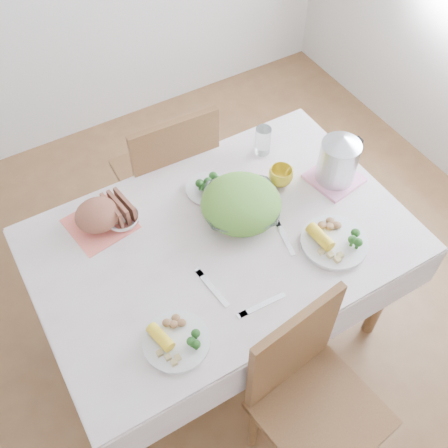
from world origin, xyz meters
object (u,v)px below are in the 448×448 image
yellow_mug (281,176)px  electric_kettle (338,160)px  dining_table (222,288)px  dinner_plate_left (176,341)px  chair_far (165,176)px  dinner_plate_right (334,242)px  salad_bowl (241,207)px  chair_near (321,413)px

yellow_mug → electric_kettle: electric_kettle is taller
dining_table → electric_kettle: (0.59, 0.03, 0.51)m
dining_table → dinner_plate_left: 0.63m
dining_table → chair_far: bearing=85.4°
dinner_plate_left → dinner_plate_right: dinner_plate_right is taller
chair_far → salad_bowl: (0.08, -0.62, 0.34)m
dinner_plate_left → chair_far: bearing=67.1°
chair_near → salad_bowl: (0.12, 0.78, 0.34)m
dinner_plate_left → electric_kettle: electric_kettle is taller
dining_table → chair_far: chair_far is taller
chair_near → chair_far: size_ratio=0.96×
dinner_plate_right → yellow_mug: 0.39m
dinner_plate_left → yellow_mug: 0.87m
salad_bowl → dinner_plate_right: size_ratio=1.16×
chair_far → electric_kettle: bearing=131.0°
salad_bowl → electric_kettle: (0.46, -0.04, 0.08)m
dinner_plate_right → electric_kettle: (0.22, 0.28, 0.11)m
salad_bowl → yellow_mug: yellow_mug is taller
yellow_mug → chair_far: bearing=119.6°
salad_bowl → dinner_plate_left: (-0.50, -0.39, -0.03)m
dining_table → chair_near: chair_near is taller
yellow_mug → dining_table: bearing=-160.3°
dining_table → dinner_plate_right: 0.60m
chair_near → electric_kettle: bearing=44.7°
dining_table → salad_bowl: (0.13, 0.07, 0.43)m
dinner_plate_right → electric_kettle: size_ratio=1.15×
chair_near → dinner_plate_right: (0.35, 0.46, 0.31)m
chair_far → dinner_plate_right: (0.31, -0.95, 0.31)m
chair_near → salad_bowl: 0.86m
dining_table → chair_near: bearing=-88.7°
chair_far → dinner_plate_left: bearing=69.3°
chair_near → dinner_plate_left: size_ratio=3.94×
chair_near → yellow_mug: (0.36, 0.84, 0.34)m
dinner_plate_right → electric_kettle: 0.37m
yellow_mug → chair_near: bearing=-113.0°
dining_table → yellow_mug: (0.37, 0.13, 0.43)m
electric_kettle → dinner_plate_left: bearing=-143.5°
electric_kettle → yellow_mug: bearing=171.2°
chair_far → yellow_mug: bearing=121.7°
dinner_plate_right → electric_kettle: electric_kettle is taller
dining_table → salad_bowl: bearing=28.9°
chair_near → dinner_plate_left: (-0.38, 0.40, 0.31)m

